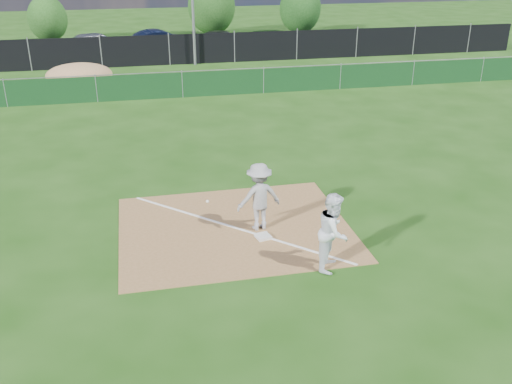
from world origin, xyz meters
The scene contains 16 objects.
ground centered at (0.00, 10.00, 0.00)m, with size 90.00×90.00×0.00m, color #1A420E.
infield_dirt centered at (0.00, 1.00, 0.01)m, with size 6.00×5.00×0.02m, color olive.
foul_line centered at (0.00, 1.00, 0.03)m, with size 0.08×7.00×0.01m, color white.
green_fence centered at (0.00, 15.00, 0.60)m, with size 44.00×0.05×1.20m, color #0D3314.
dirt_mound centered at (-5.00, 18.50, 0.58)m, with size 3.38×2.60×1.17m, color #A1784E.
black_fence centered at (0.00, 23.00, 0.90)m, with size 46.00×0.04×1.80m, color black.
parking_lot centered at (0.00, 28.00, 0.01)m, with size 46.00×9.00×0.01m, color black.
first_base centered at (0.61, 0.30, 0.06)m, with size 0.36×0.36×0.07m, color silver.
play_at_first centered at (0.63, 0.85, 0.93)m, with size 2.01×0.86×1.81m.
runner centered at (1.86, -1.38, 0.93)m, with size 0.91×0.71×1.86m, color white.
car_left centered at (-4.37, 26.81, 0.80)m, with size 1.85×4.61×1.57m, color #A3A7AB.
car_mid centered at (-0.26, 27.35, 0.75)m, with size 1.56×4.49×1.48m, color black.
car_right centered at (4.09, 27.23, 0.65)m, with size 1.81×4.44×1.29m, color black.
tree_left centered at (-8.00, 33.00, 1.72)m, with size 2.82×2.82×3.34m.
tree_mid centered at (4.14, 33.64, 2.23)m, with size 3.66×3.66×4.34m.
tree_right centered at (11.08, 32.89, 1.99)m, with size 3.26×3.26×3.86m.
Camera 1 is at (-2.29, -12.20, 7.00)m, focal length 40.00 mm.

